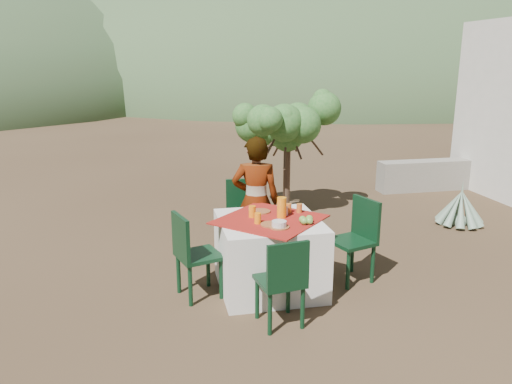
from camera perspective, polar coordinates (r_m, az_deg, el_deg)
The scene contains 24 objects.
ground at distance 5.53m, azimuth 7.33°, elevation -10.13°, with size 160.00×160.00×0.00m, color #352718.
table at distance 5.21m, azimuth 1.55°, elevation -7.09°, with size 1.30×1.30×0.76m.
chair_far at distance 6.07m, azimuth -1.31°, elevation -2.52°, with size 0.46×0.46×0.93m.
chair_near at distance 4.44m, azimuth 3.11°, elevation -9.91°, with size 0.44×0.44×0.84m.
chair_left at distance 5.01m, azimuth -7.36°, elevation -6.80°, with size 0.51×0.51×0.88m.
chair_right at distance 5.49m, azimuth 11.48°, elevation -4.91°, with size 0.52×0.52×0.90m.
person at distance 5.73m, azimuth -0.03°, elevation -1.08°, with size 0.55×0.36×1.51m, color #8C6651.
shrub_tree at distance 7.58m, azimuth 3.89°, elevation 7.10°, with size 1.41×1.38×1.66m.
agave at distance 7.82m, azimuth 22.32°, elevation -1.73°, with size 0.69×0.70×0.74m.
stone_wall at distance 9.92m, azimuth 20.80°, elevation 1.90°, with size 2.60×0.35×0.55m, color gray.
hill_near_right at distance 43.03m, azimuth 6.88°, elevation 11.58°, with size 48.00×48.00×20.00m, color #2D4828.
hill_far_center at distance 56.82m, azimuth -14.48°, elevation 11.98°, with size 60.00×60.00×24.00m, color slate.
hill_far_right at distance 58.83m, azimuth 18.90°, elevation 11.74°, with size 36.00×36.00×14.00m, color slate.
plate_far at distance 5.30m, azimuth 0.54°, elevation -2.23°, with size 0.21×0.21×0.01m, color brown.
plate_near at distance 4.89m, azimuth 1.69°, elevation -3.73°, with size 0.20×0.20×0.01m, color brown.
glass_far at distance 5.12m, azimuth -0.43°, elevation -2.25°, with size 0.07×0.07×0.12m, color orange.
glass_near at distance 4.92m, azimuth 0.19°, elevation -3.02°, with size 0.07×0.07×0.11m, color orange.
juice_pitcher at distance 5.10m, azimuth 2.95°, elevation -1.78°, with size 0.10×0.10×0.21m, color orange.
bowl_plate at distance 4.82m, azimuth 2.65°, elevation -4.00°, with size 0.20×0.20×0.01m, color brown.
white_bowl at distance 4.81m, azimuth 2.66°, elevation -3.64°, with size 0.14×0.14×0.05m, color silver.
jar_left at distance 5.30m, azimuth 4.96°, elevation -1.85°, with size 0.06×0.06×0.10m, color #C56322.
jar_right at distance 5.28m, azimuth 3.74°, elevation -1.85°, with size 0.06×0.06×0.10m, color #C56322.
napkin_holder at distance 5.18m, azimuth 3.22°, elevation -2.20°, with size 0.07×0.04×0.09m, color silver.
fruit_cluster at distance 4.95m, azimuth 5.77°, elevation -3.20°, with size 0.15×0.14×0.07m.
Camera 1 is at (-1.70, -4.73, 2.32)m, focal length 35.00 mm.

